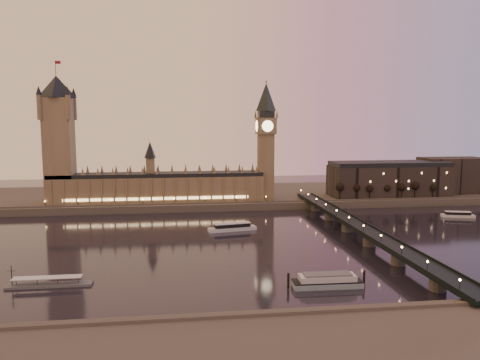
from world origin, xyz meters
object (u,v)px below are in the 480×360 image
at_px(cruise_boat_b, 458,215).
at_px(moored_barge, 327,281).
at_px(cruise_boat_a, 232,227).
at_px(pontoon_pier, 49,284).

relative_size(cruise_boat_b, moored_barge, 0.70).
bearing_deg(cruise_boat_a, pontoon_pier, -144.47).
relative_size(moored_barge, pontoon_pier, 0.97).
distance_m(cruise_boat_a, moored_barge, 119.51).
relative_size(cruise_boat_a, pontoon_pier, 0.90).
bearing_deg(moored_barge, cruise_boat_b, 43.61).
xyz_separation_m(cruise_boat_a, pontoon_pier, (-95.65, -98.10, -1.26)).
distance_m(cruise_boat_b, moored_barge, 204.47).
bearing_deg(cruise_boat_b, cruise_boat_a, -157.55).
height_order(cruise_boat_a, pontoon_pier, pontoon_pier).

